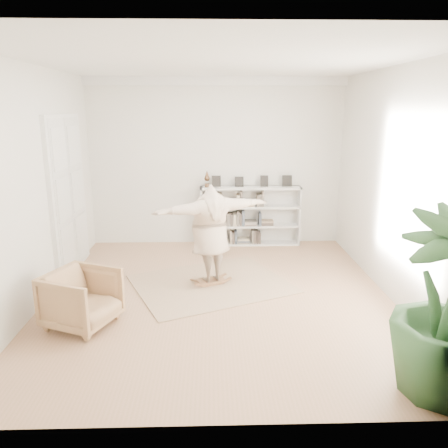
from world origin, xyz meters
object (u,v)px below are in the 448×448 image
(armchair, at_px, (82,299))
(houseplant, at_px, (448,306))
(rocker_board, at_px, (211,281))
(person, at_px, (210,231))
(bookshelf, at_px, (250,216))

(armchair, height_order, houseplant, houseplant)
(rocker_board, bearing_deg, houseplant, -75.08)
(armchair, bearing_deg, person, -28.41)
(bookshelf, relative_size, person, 1.07)
(bookshelf, distance_m, rocker_board, 2.54)
(rocker_board, distance_m, person, 0.89)
(armchair, relative_size, houseplant, 0.44)
(bookshelf, relative_size, rocker_board, 4.07)
(armchair, xyz_separation_m, houseplant, (4.22, -1.63, 0.61))
(armchair, height_order, rocker_board, armchair)
(bookshelf, bearing_deg, person, -110.57)
(bookshelf, bearing_deg, rocker_board, -110.57)
(bookshelf, xyz_separation_m, houseplant, (1.56, -5.37, 0.37))
(armchair, bearing_deg, bookshelf, -12.26)
(person, bearing_deg, houseplant, 104.92)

